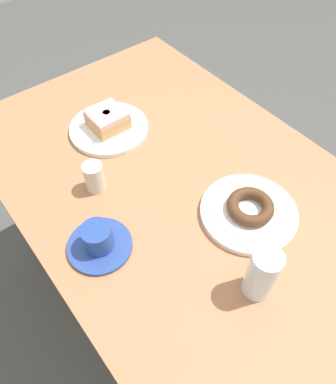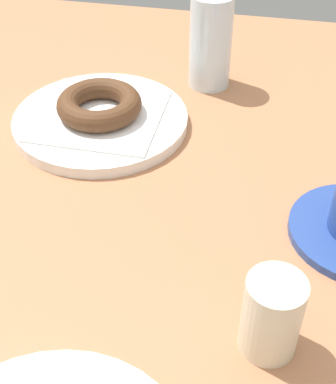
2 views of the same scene
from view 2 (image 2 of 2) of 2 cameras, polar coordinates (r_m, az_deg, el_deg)
table at (r=0.66m, az=-6.16°, el=-8.61°), size 1.23×0.80×0.75m
plate_chocolate_ring at (r=0.77m, az=-6.97°, el=7.37°), size 0.24×0.24×0.02m
napkin_chocolate_ring at (r=0.76m, az=-7.02°, el=7.96°), size 0.17×0.17×0.00m
donut_chocolate_ring at (r=0.75m, az=-7.12°, el=8.99°), size 0.11×0.11×0.03m
water_glass at (r=0.83m, az=4.43°, el=15.25°), size 0.06×0.06×0.14m
sugar_jar at (r=0.49m, az=10.67°, el=-12.45°), size 0.05×0.05×0.08m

